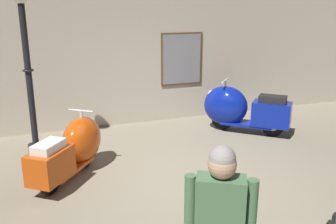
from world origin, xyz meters
TOP-DOWN VIEW (x-y plane):
  - ground_plane at (0.00, 0.00)m, footprint 60.00×60.00m
  - showroom_back_wall at (0.00, 3.54)m, footprint 18.00×0.24m
  - scooter_0 at (-1.58, 1.14)m, footprint 1.37×1.58m
  - scooter_1 at (1.97, 2.07)m, footprint 1.69×1.62m
  - lamppost at (-2.14, 2.29)m, footprint 0.28×0.28m

SIDE VIEW (x-z plane):
  - ground_plane at x=0.00m, z-range 0.00..0.00m
  - scooter_0 at x=-1.58m, z-range -0.04..0.96m
  - scooter_1 at x=1.97m, z-range -0.05..1.07m
  - lamppost at x=-2.14m, z-range 0.12..3.03m
  - showroom_back_wall at x=0.00m, z-range 0.00..3.42m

